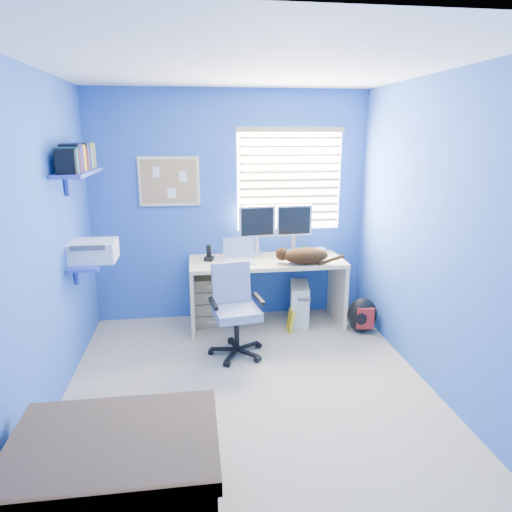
{
  "coord_description": "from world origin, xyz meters",
  "views": [
    {
      "loc": [
        -0.41,
        -3.37,
        2.05
      ],
      "look_at": [
        0.15,
        0.65,
        0.95
      ],
      "focal_mm": 32.0,
      "sensor_mm": 36.0,
      "label": 1
    }
  ],
  "objects": [
    {
      "name": "floor",
      "position": [
        0.0,
        0.0,
        0.0
      ],
      "size": [
        3.0,
        3.2,
        0.0
      ],
      "primitive_type": "cube",
      "color": "#A09682",
      "rests_on": "ground"
    },
    {
      "name": "ceiling",
      "position": [
        0.0,
        0.0,
        2.5
      ],
      "size": [
        3.0,
        3.2,
        0.0
      ],
      "primitive_type": "cube",
      "color": "white",
      "rests_on": "wall_back"
    },
    {
      "name": "wall_back",
      "position": [
        0.0,
        1.6,
        1.25
      ],
      "size": [
        3.0,
        0.01,
        2.5
      ],
      "primitive_type": "cube",
      "color": "#2D5FB6",
      "rests_on": "ground"
    },
    {
      "name": "wall_front",
      "position": [
        0.0,
        -1.6,
        1.25
      ],
      "size": [
        3.0,
        0.01,
        2.5
      ],
      "primitive_type": "cube",
      "color": "#2D5FB6",
      "rests_on": "ground"
    },
    {
      "name": "wall_left",
      "position": [
        -1.5,
        0.0,
        1.25
      ],
      "size": [
        0.01,
        3.2,
        2.5
      ],
      "primitive_type": "cube",
      "color": "#2D5FB6",
      "rests_on": "ground"
    },
    {
      "name": "wall_right",
      "position": [
        1.5,
        0.0,
        1.25
      ],
      "size": [
        0.01,
        3.2,
        2.5
      ],
      "primitive_type": "cube",
      "color": "#2D5FB6",
      "rests_on": "ground"
    },
    {
      "name": "desk",
      "position": [
        0.35,
        1.26,
        0.37
      ],
      "size": [
        1.64,
        0.65,
        0.74
      ],
      "primitive_type": "cube",
      "color": "#D7C185",
      "rests_on": "floor"
    },
    {
      "name": "laptop",
      "position": [
        0.05,
        1.21,
        0.85
      ],
      "size": [
        0.35,
        0.28,
        0.22
      ],
      "primitive_type": "cube",
      "rotation": [
        0.0,
        0.0,
        -0.08
      ],
      "color": "silver",
      "rests_on": "desk"
    },
    {
      "name": "monitor_left",
      "position": [
        0.28,
        1.51,
        1.01
      ],
      "size": [
        0.41,
        0.17,
        0.54
      ],
      "primitive_type": "cube",
      "rotation": [
        0.0,
        0.0,
        0.12
      ],
      "color": "silver",
      "rests_on": "desk"
    },
    {
      "name": "monitor_right",
      "position": [
        0.69,
        1.52,
        1.01
      ],
      "size": [
        0.41,
        0.15,
        0.54
      ],
      "primitive_type": "cube",
      "rotation": [
        0.0,
        0.0,
        0.07
      ],
      "color": "silver",
      "rests_on": "desk"
    },
    {
      "name": "phone",
      "position": [
        -0.26,
        1.31,
        0.82
      ],
      "size": [
        0.12,
        0.13,
        0.17
      ],
      "primitive_type": "cube",
      "rotation": [
        0.0,
        0.0,
        -0.28
      ],
      "color": "black",
      "rests_on": "desk"
    },
    {
      "name": "mug",
      "position": [
        0.78,
        1.39,
        0.79
      ],
      "size": [
        0.1,
        0.09,
        0.1
      ],
      "primitive_type": "imported",
      "color": "#236064",
      "rests_on": "desk"
    },
    {
      "name": "cd_spindle",
      "position": [
        0.97,
        1.39,
        0.78
      ],
      "size": [
        0.13,
        0.13,
        0.07
      ],
      "primitive_type": "cylinder",
      "color": "silver",
      "rests_on": "desk"
    },
    {
      "name": "cat",
      "position": [
        0.72,
        1.05,
        0.82
      ],
      "size": [
        0.51,
        0.34,
        0.17
      ],
      "primitive_type": "ellipsoid",
      "rotation": [
        0.0,
        0.0,
        -0.21
      ],
      "color": "black",
      "rests_on": "desk"
    },
    {
      "name": "tower_pc",
      "position": [
        0.71,
        1.24,
        0.23
      ],
      "size": [
        0.27,
        0.47,
        0.45
      ],
      "primitive_type": "cube",
      "rotation": [
        0.0,
        0.0,
        -0.18
      ],
      "color": "beige",
      "rests_on": "floor"
    },
    {
      "name": "drawer_boxes",
      "position": [
        -0.25,
        1.37,
        0.27
      ],
      "size": [
        0.35,
        0.28,
        0.54
      ],
      "primitive_type": "cube",
      "color": "tan",
      "rests_on": "floor"
    },
    {
      "name": "yellow_book",
      "position": [
        0.57,
        1.04,
        0.12
      ],
      "size": [
        0.03,
        0.17,
        0.24
      ],
      "primitive_type": "cube",
      "color": "yellow",
      "rests_on": "floor"
    },
    {
      "name": "backpack",
      "position": [
        1.32,
        0.93,
        0.19
      ],
      "size": [
        0.37,
        0.31,
        0.38
      ],
      "primitive_type": "ellipsoid",
      "rotation": [
        0.0,
        0.0,
        -0.23
      ],
      "color": "black",
      "rests_on": "floor"
    },
    {
      "name": "bed_corner",
      "position": [
        -0.86,
        -1.23,
        0.25
      ],
      "size": [
        1.05,
        0.75,
        0.5
      ],
      "primitive_type": "cube",
      "color": "brown",
      "rests_on": "floor"
    },
    {
      "name": "office_chair",
      "position": [
        -0.05,
        0.62,
        0.32
      ],
      "size": [
        0.57,
        0.57,
        0.86
      ],
      "color": "black",
      "rests_on": "floor"
    },
    {
      "name": "window_blinds",
      "position": [
        0.65,
        1.57,
        1.55
      ],
      "size": [
        1.15,
        0.05,
        1.1
      ],
      "color": "white",
      "rests_on": "ground"
    },
    {
      "name": "corkboard",
      "position": [
        -0.65,
        1.58,
        1.55
      ],
      "size": [
        0.64,
        0.02,
        0.52
      ],
      "color": "#D7C185",
      "rests_on": "ground"
    },
    {
      "name": "wall_shelves",
      "position": [
        -1.35,
        0.75,
        1.43
      ],
      "size": [
        0.42,
        0.9,
        1.05
      ],
      "color": "#3142B2",
      "rests_on": "ground"
    }
  ]
}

